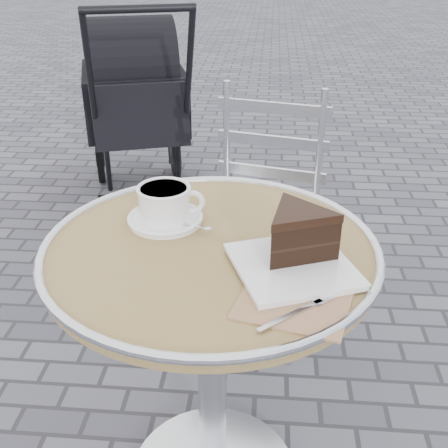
# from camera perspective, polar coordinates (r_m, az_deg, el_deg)

# --- Properties ---
(cafe_table) EXTENTS (0.72, 0.72, 0.74)m
(cafe_table) POSITION_cam_1_polar(r_m,az_deg,el_deg) (1.28, -1.31, -8.61)
(cafe_table) COLOR silver
(cafe_table) RESTS_ON ground
(cappuccino_set) EXTENTS (0.19, 0.17, 0.09)m
(cappuccino_set) POSITION_cam_1_polar(r_m,az_deg,el_deg) (1.27, -5.96, 1.77)
(cappuccino_set) COLOR white
(cappuccino_set) RESTS_ON cafe_table
(cake_plate_set) EXTENTS (0.28, 0.36, 0.12)m
(cake_plate_set) POSITION_cam_1_polar(r_m,az_deg,el_deg) (1.10, 7.42, -1.72)
(cake_plate_set) COLOR #A5765A
(cake_plate_set) RESTS_ON cafe_table
(bistro_chair) EXTENTS (0.47, 0.47, 0.87)m
(bistro_chair) POSITION_cam_1_polar(r_m,az_deg,el_deg) (1.94, 4.26, 3.93)
(bistro_chair) COLOR silver
(bistro_chair) RESTS_ON ground
(baby_stroller) EXTENTS (0.74, 1.11, 1.07)m
(baby_stroller) POSITION_cam_1_polar(r_m,az_deg,el_deg) (2.99, -8.84, 11.30)
(baby_stroller) COLOR black
(baby_stroller) RESTS_ON ground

